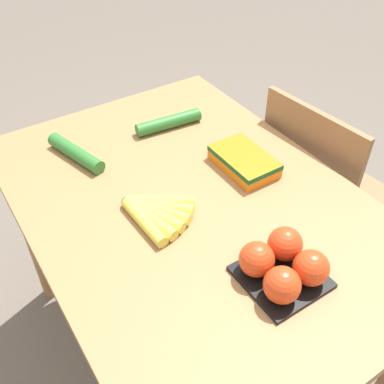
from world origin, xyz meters
name	(u,v)px	position (x,y,z in m)	size (l,w,h in m)	color
ground_plane	(192,347)	(0.00, 0.00, 0.00)	(12.00, 12.00, 0.00)	#665B51
dining_table	(192,229)	(0.00, 0.00, 0.64)	(1.19, 0.84, 0.75)	#9E7044
chair	(319,196)	(-0.03, 0.59, 0.46)	(0.45, 0.44, 0.87)	#8E6642
banana_bunch	(154,212)	(0.00, -0.12, 0.77)	(0.19, 0.17, 0.03)	brown
tomato_pack	(283,265)	(0.33, 0.03, 0.80)	(0.18, 0.18, 0.09)	black
carrot_bag	(244,160)	(-0.04, 0.21, 0.78)	(0.20, 0.13, 0.04)	orange
cucumber_near	(76,153)	(-0.35, -0.19, 0.77)	(0.23, 0.10, 0.04)	#2D702D
cucumber_far	(169,122)	(-0.34, 0.13, 0.77)	(0.06, 0.23, 0.04)	#2D702D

